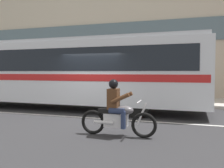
{
  "coord_description": "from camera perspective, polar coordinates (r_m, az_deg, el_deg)",
  "views": [
    {
      "loc": [
        3.78,
        -9.07,
        1.77
      ],
      "look_at": [
        1.24,
        -1.13,
        1.34
      ],
      "focal_mm": 38.64,
      "sensor_mm": 36.0,
      "label": 1
    }
  ],
  "objects": [
    {
      "name": "lane_center_stripe",
      "position": [
        9.44,
        -6.25,
        -7.88
      ],
      "size": [
        26.6,
        0.14,
        0.01
      ],
      "primitive_type": "cube",
      "color": "silver",
      "rests_on": "ground_plane"
    },
    {
      "name": "ground_plane",
      "position": [
        9.98,
        -4.83,
        -7.31
      ],
      "size": [
        60.0,
        60.0,
        0.0
      ],
      "primitive_type": "plane",
      "color": "#2B2B2D"
    },
    {
      "name": "motorcycle_with_rider",
      "position": [
        6.65,
        1.22,
        -6.73
      ],
      "size": [
        2.14,
        0.64,
        1.56
      ],
      "color": "black",
      "rests_on": "ground_plane"
    },
    {
      "name": "fire_hydrant",
      "position": [
        15.43,
        -14.62,
        -1.83
      ],
      "size": [
        0.22,
        0.3,
        0.75
      ],
      "color": "red",
      "rests_on": "sidewalk_curb"
    },
    {
      "name": "office_building_facade",
      "position": [
        17.49,
        4.9,
        18.03
      ],
      "size": [
        28.0,
        0.89,
        12.66
      ],
      "color": "#B2A893",
      "rests_on": "ground_plane"
    },
    {
      "name": "sidewalk_curb",
      "position": [
        14.76,
        2.81,
        -3.69
      ],
      "size": [
        28.0,
        3.8,
        0.15
      ],
      "primitive_type": "cube",
      "color": "#B7B2A8",
      "rests_on": "ground_plane"
    },
    {
      "name": "transit_bus",
      "position": [
        11.55,
        -9.59,
        3.44
      ],
      "size": [
        12.38,
        2.8,
        3.22
      ],
      "color": "silver",
      "rests_on": "ground_plane"
    }
  ]
}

